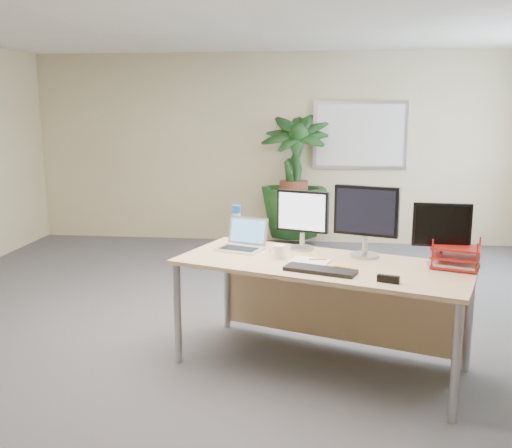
# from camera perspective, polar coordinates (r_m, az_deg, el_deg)

# --- Properties ---
(floor) EXTENTS (8.00, 8.00, 0.00)m
(floor) POSITION_cam_1_polar(r_m,az_deg,el_deg) (4.66, -2.29, -12.59)
(floor) COLOR #48484D
(floor) RESTS_ON ground
(back_wall) EXTENTS (7.00, 0.04, 2.70)m
(back_wall) POSITION_cam_1_polar(r_m,az_deg,el_deg) (8.25, 1.86, 7.53)
(back_wall) COLOR tan
(back_wall) RESTS_ON floor
(whiteboard) EXTENTS (1.30, 0.04, 0.95)m
(whiteboard) POSITION_cam_1_polar(r_m,az_deg,el_deg) (8.20, 10.34, 8.73)
(whiteboard) COLOR #B0B1B5
(whiteboard) RESTS_ON back_wall
(desk) EXTENTS (2.27, 1.52, 0.80)m
(desk) POSITION_cam_1_polar(r_m,az_deg,el_deg) (4.32, 7.07, -5.67)
(desk) COLOR #D7AE7F
(desk) RESTS_ON floor
(floor_plant) EXTENTS (0.92, 0.92, 1.50)m
(floor_plant) POSITION_cam_1_polar(r_m,az_deg,el_deg) (8.00, 3.78, 3.07)
(floor_plant) COLOR #143714
(floor_plant) RESTS_ON floor
(monitor_left) EXTENTS (0.41, 0.19, 0.47)m
(monitor_left) POSITION_cam_1_polar(r_m,az_deg,el_deg) (4.48, 4.67, 0.81)
(monitor_left) COLOR #A6A7AB
(monitor_left) RESTS_ON desk
(monitor_right) EXTENTS (0.47, 0.22, 0.54)m
(monitor_right) POSITION_cam_1_polar(r_m,az_deg,el_deg) (4.30, 10.94, 0.73)
(monitor_right) COLOR #A6A7AB
(monitor_right) RESTS_ON desk
(monitor_dark) EXTENTS (0.40, 0.18, 0.44)m
(monitor_dark) POSITION_cam_1_polar(r_m,az_deg,el_deg) (4.21, 18.07, -0.56)
(monitor_dark) COLOR #A6A7AB
(monitor_dark) RESTS_ON desk
(laptop) EXTENTS (0.41, 0.39, 0.24)m
(laptop) POSITION_cam_1_polar(r_m,az_deg,el_deg) (4.52, -1.29, -1.76)
(laptop) COLOR silver
(laptop) RESTS_ON desk
(keyboard) EXTENTS (0.52, 0.31, 0.03)m
(keyboard) POSITION_cam_1_polar(r_m,az_deg,el_deg) (3.91, 6.44, -4.60)
(keyboard) COLOR black
(keyboard) RESTS_ON desk
(coffee_mug) EXTENTS (0.13, 0.09, 0.10)m
(coffee_mug) POSITION_cam_1_polar(r_m,az_deg,el_deg) (4.24, 2.29, -2.80)
(coffee_mug) COLOR white
(coffee_mug) RESTS_ON desk
(spiral_notebook) EXTENTS (0.32, 0.28, 0.01)m
(spiral_notebook) POSITION_cam_1_polar(r_m,az_deg,el_deg) (4.15, 5.42, -3.76)
(spiral_notebook) COLOR white
(spiral_notebook) RESTS_ON desk
(orange_pen) EXTENTS (0.13, 0.03, 0.01)m
(orange_pen) POSITION_cam_1_polar(r_m,az_deg,el_deg) (4.18, 6.21, -3.51)
(orange_pen) COLOR orange
(orange_pen) RESTS_ON spiral_notebook
(yellow_highlighter) EXTENTS (0.12, 0.07, 0.02)m
(yellow_highlighter) POSITION_cam_1_polar(r_m,az_deg,el_deg) (4.03, 8.63, -4.27)
(yellow_highlighter) COLOR yellow
(yellow_highlighter) RESTS_ON desk
(water_bottle) EXTENTS (0.08, 0.08, 0.31)m
(water_bottle) POSITION_cam_1_polar(r_m,az_deg,el_deg) (4.78, -1.96, 0.01)
(water_bottle) COLOR #A9BCC6
(water_bottle) RESTS_ON desk
(letter_tray) EXTENTS (0.38, 0.33, 0.15)m
(letter_tray) POSITION_cam_1_polar(r_m,az_deg,el_deg) (4.20, 19.34, -3.30)
(letter_tray) COLOR maroon
(letter_tray) RESTS_ON desk
(stapler) EXTENTS (0.14, 0.08, 0.05)m
(stapler) POSITION_cam_1_polar(r_m,az_deg,el_deg) (3.75, 13.09, -5.38)
(stapler) COLOR black
(stapler) RESTS_ON desk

